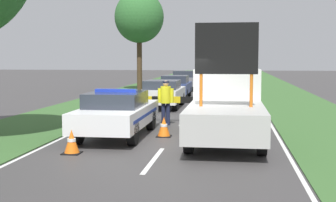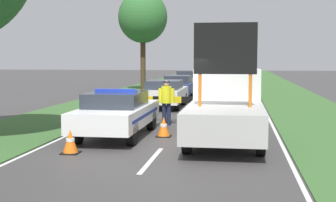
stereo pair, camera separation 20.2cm
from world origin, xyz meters
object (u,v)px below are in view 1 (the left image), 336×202
road_barrier (180,101)px  traffic_cone_near_truck (72,142)px  police_officer (166,99)px  police_car (117,113)px  traffic_cone_centre_front (164,127)px  traffic_cone_near_police (126,114)px  roadside_tree_near_right (139,17)px  work_truck (226,106)px  queued_car_van_white (163,93)px  queued_car_hatch_blue (175,86)px  pedestrian_civilian (201,101)px  queued_car_suv_grey (184,80)px

road_barrier → traffic_cone_near_truck: (-2.18, -6.32, -0.52)m
police_officer → police_car: bearing=93.8°
road_barrier → police_officer: 0.94m
traffic_cone_centre_front → traffic_cone_near_truck: (-2.02, -2.97, -0.00)m
police_car → traffic_cone_near_police: police_car is taller
roadside_tree_near_right → work_truck: bearing=-71.7°
traffic_cone_centre_front → police_car: bearing=-175.0°
work_truck → police_officer: (-2.29, 2.87, -0.04)m
police_officer → roadside_tree_near_right: bearing=-48.1°
work_truck → traffic_cone_near_truck: (-4.00, -2.65, -0.72)m
queued_car_van_white → roadside_tree_near_right: size_ratio=0.61×
work_truck → traffic_cone_near_truck: work_truck is taller
traffic_cone_centre_front → traffic_cone_near_truck: 3.59m
queued_car_hatch_blue → roadside_tree_near_right: (-3.48, 5.89, 4.82)m
queued_car_van_white → road_barrier: bearing=105.7°
police_officer → traffic_cone_centre_front: 2.66m
queued_car_van_white → queued_car_hatch_blue: size_ratio=1.15×
pedestrian_civilian → traffic_cone_near_truck: bearing=-124.1°
police_officer → traffic_cone_near_police: police_officer is taller
pedestrian_civilian → queued_car_hatch_blue: bearing=96.3°
road_barrier → police_officer: size_ratio=2.01×
queued_car_van_white → roadside_tree_near_right: (-3.54, 11.72, 4.81)m
road_barrier → pedestrian_civilian: bearing=-50.6°
pedestrian_civilian → queued_car_hatch_blue: 12.32m
queued_car_hatch_blue → queued_car_suv_grey: (-0.15, 6.79, 0.07)m
roadside_tree_near_right → traffic_cone_near_truck: bearing=-83.0°
work_truck → traffic_cone_centre_front: bearing=-7.3°
police_car → road_barrier: 3.86m
queued_car_hatch_blue → work_truck: bearing=102.8°
police_officer → roadside_tree_near_right: 19.03m
pedestrian_civilian → queued_car_suv_grey: bearing=92.7°
police_officer → pedestrian_civilian: (1.31, -0.07, -0.08)m
police_car → queued_car_hatch_blue: size_ratio=1.23×
police_car → road_barrier: size_ratio=1.46×
queued_car_hatch_blue → queued_car_suv_grey: 6.79m
pedestrian_civilian → queued_car_van_white: size_ratio=0.34×
traffic_cone_near_truck → roadside_tree_near_right: (-2.87, 23.43, 5.23)m
police_car → queued_car_hatch_blue: (0.08, 14.70, -0.04)m
police_car → work_truck: work_truck is taller
police_officer → pedestrian_civilian: 1.32m
traffic_cone_near_police → traffic_cone_near_truck: (0.02, -6.36, 0.04)m
police_car → queued_car_suv_grey: bearing=91.1°
road_barrier → queued_car_suv_grey: bearing=90.6°
traffic_cone_centre_front → road_barrier: bearing=87.3°
queued_car_van_white → queued_car_suv_grey: size_ratio=1.17×
work_truck → road_barrier: bearing=-61.9°
police_car → queued_car_van_white: size_ratio=1.07×
traffic_cone_near_police → queued_car_hatch_blue: size_ratio=0.14×
police_car → traffic_cone_near_truck: (-0.53, -2.84, -0.45)m
police_car → police_officer: 2.95m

